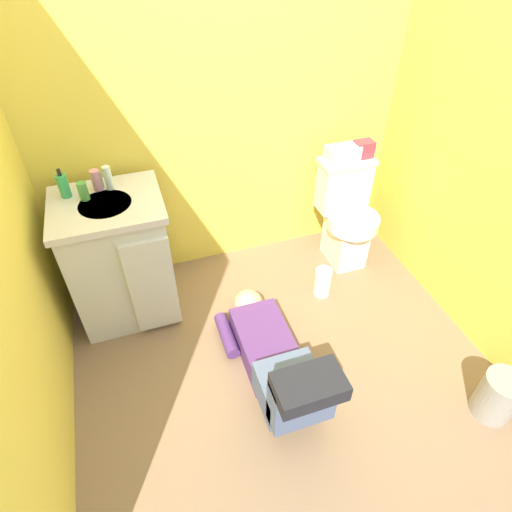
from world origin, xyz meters
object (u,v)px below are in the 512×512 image
object	(u,v)px
bottle_pink	(96,180)
tissue_box	(342,153)
toiletry_bag	(363,149)
trash_can	(498,396)
paper_towel_roll	(323,282)
bottle_green	(83,191)
toilet	(346,215)
vanity_cabinet	(121,258)
faucet	(101,181)
soap_dispenser	(63,186)
person_plumber	(276,361)
bottle_clear	(108,178)

from	to	relation	value
bottle_pink	tissue_box	bearing A→B (deg)	-0.70
toiletry_bag	trash_can	bearing A→B (deg)	-87.37
trash_can	paper_towel_roll	world-z (taller)	trash_can
bottle_green	bottle_pink	distance (m)	0.11
toilet	vanity_cabinet	world-z (taller)	vanity_cabinet
faucet	bottle_green	distance (m)	0.13
tissue_box	bottle_pink	bearing A→B (deg)	179.30
toiletry_bag	soap_dispenser	world-z (taller)	soap_dispenser
soap_dispenser	paper_towel_roll	xyz separation A→B (m)	(1.42, -0.41, -0.78)
vanity_cabinet	paper_towel_roll	bearing A→B (deg)	-13.12
vanity_cabinet	tissue_box	world-z (taller)	tissue_box
toilet	paper_towel_roll	world-z (taller)	toilet
vanity_cabinet	toiletry_bag	distance (m)	1.68
soap_dispenser	bottle_pink	size ratio (longest dim) A/B	1.39
tissue_box	paper_towel_roll	xyz separation A→B (m)	(-0.25, -0.41, -0.70)
vanity_cabinet	soap_dispenser	distance (m)	0.52
soap_dispenser	bottle_green	xyz separation A→B (m)	(0.09, -0.06, -0.02)
tissue_box	bottle_green	xyz separation A→B (m)	(-1.58, -0.06, 0.07)
tissue_box	trash_can	size ratio (longest dim) A/B	0.80
faucet	bottle_pink	distance (m)	0.02
paper_towel_roll	person_plumber	bearing A→B (deg)	-135.18
bottle_clear	trash_can	size ratio (longest dim) A/B	0.50
paper_towel_roll	vanity_cabinet	bearing A→B (deg)	166.88
toiletry_bag	bottle_clear	xyz separation A→B (m)	(-1.59, 0.01, 0.08)
vanity_cabinet	soap_dispenser	world-z (taller)	soap_dispenser
toiletry_bag	bottle_green	bearing A→B (deg)	-178.02
tissue_box	bottle_clear	distance (m)	1.44
toiletry_bag	bottle_pink	distance (m)	1.66
toilet	tissue_box	size ratio (longest dim) A/B	3.41
toilet	bottle_pink	distance (m)	1.64
faucet	person_plumber	size ratio (longest dim) A/B	0.09
toilet	faucet	distance (m)	1.61
bottle_clear	paper_towel_roll	xyz separation A→B (m)	(1.19, -0.42, -0.78)
toilet	toiletry_bag	bearing A→B (deg)	40.77
toilet	toiletry_bag	world-z (taller)	toiletry_bag
toilet	bottle_clear	xyz separation A→B (m)	(-1.49, 0.10, 0.52)
toilet	paper_towel_roll	bearing A→B (deg)	-133.20
paper_towel_roll	toilet	bearing A→B (deg)	46.80
bottle_green	tissue_box	bearing A→B (deg)	2.17
person_plumber	bottle_clear	bearing A→B (deg)	124.52
tissue_box	bottle_pink	xyz separation A→B (m)	(-1.51, 0.02, 0.08)
faucet	toiletry_bag	world-z (taller)	faucet
person_plumber	tissue_box	distance (m)	1.38
faucet	bottle_clear	size ratio (longest dim) A/B	0.73
soap_dispenser	paper_towel_roll	distance (m)	1.67
bottle_pink	soap_dispenser	bearing A→B (deg)	-174.22
person_plumber	faucet	bearing A→B (deg)	125.80
vanity_cabinet	faucet	world-z (taller)	faucet
person_plumber	trash_can	xyz separation A→B (m)	(1.01, -0.54, -0.04)
faucet	toiletry_bag	size ratio (longest dim) A/B	0.81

